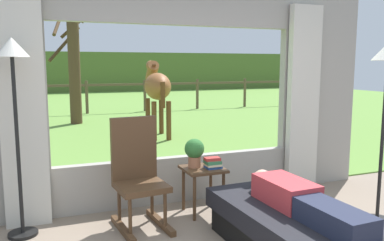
% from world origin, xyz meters
% --- Properties ---
extents(back_wall_with_window, '(5.20, 0.12, 2.55)m').
position_xyz_m(back_wall_with_window, '(0.00, 2.26, 1.25)').
color(back_wall_with_window, '#9E998E').
rests_on(back_wall_with_window, ground_plane).
extents(curtain_panel_left, '(0.44, 0.10, 2.40)m').
position_xyz_m(curtain_panel_left, '(-1.69, 2.12, 1.20)').
color(curtain_panel_left, beige).
rests_on(curtain_panel_left, ground_plane).
extents(curtain_panel_right, '(0.44, 0.10, 2.40)m').
position_xyz_m(curtain_panel_right, '(1.69, 2.12, 1.20)').
color(curtain_panel_right, beige).
rests_on(curtain_panel_right, ground_plane).
extents(outdoor_pasture_lawn, '(36.00, 21.68, 0.02)m').
position_xyz_m(outdoor_pasture_lawn, '(0.00, 13.16, 0.01)').
color(outdoor_pasture_lawn, olive).
rests_on(outdoor_pasture_lawn, ground_plane).
extents(distant_hill_ridge, '(36.00, 2.00, 2.40)m').
position_xyz_m(distant_hill_ridge, '(0.00, 23.00, 1.20)').
color(distant_hill_ridge, '#4E662E').
rests_on(distant_hill_ridge, ground_plane).
extents(recliner_sofa, '(0.95, 1.73, 0.42)m').
position_xyz_m(recliner_sofa, '(0.47, 0.56, 0.22)').
color(recliner_sofa, black).
rests_on(recliner_sofa, ground_plane).
extents(reclining_person, '(0.36, 1.43, 0.22)m').
position_xyz_m(reclining_person, '(0.47, 0.51, 0.52)').
color(reclining_person, '#B23338').
rests_on(reclining_person, recliner_sofa).
extents(rocking_chair, '(0.52, 0.72, 1.12)m').
position_xyz_m(rocking_chair, '(-0.63, 1.70, 0.55)').
color(rocking_chair, '#4C331E').
rests_on(rocking_chair, ground_plane).
extents(side_table, '(0.44, 0.44, 0.52)m').
position_xyz_m(side_table, '(0.12, 1.77, 0.43)').
color(side_table, '#4C331E').
rests_on(side_table, ground_plane).
extents(potted_plant, '(0.22, 0.22, 0.32)m').
position_xyz_m(potted_plant, '(0.04, 1.83, 0.70)').
color(potted_plant, '#9E6042').
rests_on(potted_plant, side_table).
extents(book_stack, '(0.19, 0.16, 0.12)m').
position_xyz_m(book_stack, '(0.21, 1.71, 0.58)').
color(book_stack, '#23478C').
rests_on(book_stack, side_table).
extents(floor_lamp_left, '(0.32, 0.32, 1.90)m').
position_xyz_m(floor_lamp_left, '(-1.75, 1.87, 1.53)').
color(floor_lamp_left, black).
rests_on(floor_lamp_left, ground_plane).
extents(horse, '(0.69, 1.82, 1.73)m').
position_xyz_m(horse, '(0.98, 6.45, 1.16)').
color(horse, brown).
rests_on(horse, outdoor_pasture_lawn).
extents(pasture_tree, '(1.31, 1.31, 3.27)m').
position_xyz_m(pasture_tree, '(-0.57, 9.24, 1.61)').
color(pasture_tree, '#4C3823').
rests_on(pasture_tree, outdoor_pasture_lawn).
extents(pasture_fence_line, '(16.10, 0.10, 1.10)m').
position_xyz_m(pasture_fence_line, '(0.00, 11.43, 0.74)').
color(pasture_fence_line, brown).
rests_on(pasture_fence_line, outdoor_pasture_lawn).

